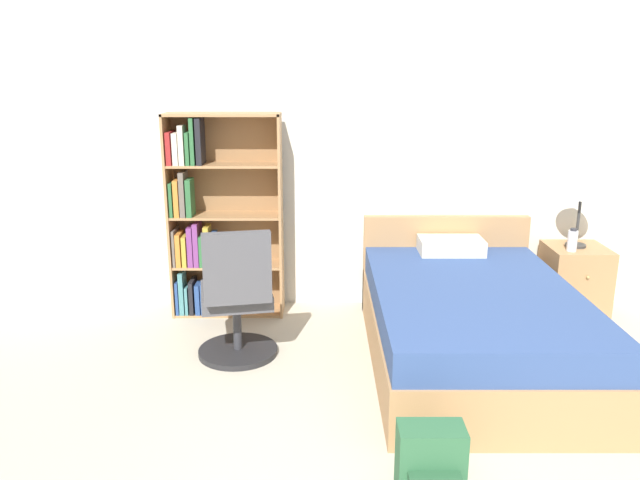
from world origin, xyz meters
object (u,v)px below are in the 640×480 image
object	(u,v)px
bookshelf	(208,218)
office_chair	(235,302)
table_lamp	(579,192)
bed	(467,321)
nightstand	(571,281)
water_bottle	(570,240)
backpack_green	(429,462)

from	to	relation	value
bookshelf	office_chair	world-z (taller)	bookshelf
table_lamp	bed	bearing A→B (deg)	-140.67
office_chair	nightstand	xyz separation A→B (m)	(2.65, 0.82, -0.13)
office_chair	water_bottle	bearing A→B (deg)	15.33
office_chair	table_lamp	distance (m)	2.83
bookshelf	office_chair	bearing A→B (deg)	-70.66
office_chair	table_lamp	bearing A→B (deg)	17.47
nightstand	bed	bearing A→B (deg)	-141.53
office_chair	water_bottle	world-z (taller)	office_chair
office_chair	backpack_green	size ratio (longest dim) A/B	2.80
bed	table_lamp	size ratio (longest dim) A/B	3.88
backpack_green	water_bottle	bearing A→B (deg)	55.76
bookshelf	office_chair	distance (m)	1.02
nightstand	table_lamp	world-z (taller)	table_lamp
bed	office_chair	distance (m)	1.61
bookshelf	table_lamp	distance (m)	2.96
nightstand	backpack_green	world-z (taller)	nightstand
bed	table_lamp	xyz separation A→B (m)	(1.03, 0.85, 0.74)
bed	water_bottle	distance (m)	1.25
table_lamp	backpack_green	distance (m)	2.88
office_chair	backpack_green	xyz separation A→B (m)	(1.10, -1.44, -0.26)
table_lamp	backpack_green	xyz separation A→B (m)	(-1.54, -2.27, -0.87)
table_lamp	office_chair	bearing A→B (deg)	-162.53
office_chair	water_bottle	xyz separation A→B (m)	(2.55, 0.70, 0.25)
nightstand	backpack_green	distance (m)	2.74
bookshelf	water_bottle	xyz separation A→B (m)	(2.87, -0.19, -0.14)
bookshelf	bed	xyz separation A→B (m)	(1.92, -0.91, -0.52)
bed	office_chair	size ratio (longest dim) A/B	2.15
bed	table_lamp	bearing A→B (deg)	39.33
bookshelf	water_bottle	bearing A→B (deg)	-3.78
bookshelf	table_lamp	bearing A→B (deg)	-1.16
office_chair	water_bottle	size ratio (longest dim) A/B	5.29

